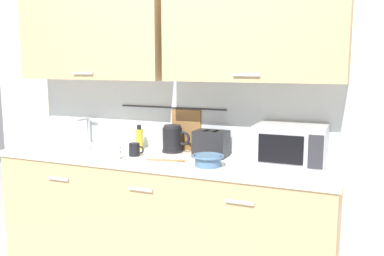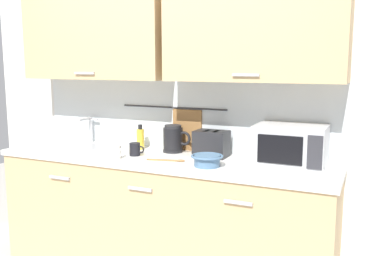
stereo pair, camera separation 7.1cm
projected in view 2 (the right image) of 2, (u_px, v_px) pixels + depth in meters
counter_unit at (161, 214)px, 3.14m from camera, size 2.53×0.64×0.90m
back_wall_assembly at (175, 70)px, 3.18m from camera, size 3.70×0.41×2.50m
sink_faucet at (89, 126)px, 3.57m from camera, size 0.09×0.17×0.22m
microwave at (291, 145)px, 2.77m from camera, size 0.46×0.35×0.27m
electric_kettle at (174, 139)px, 3.20m from camera, size 0.23×0.16×0.21m
dish_soap_bottle at (140, 138)px, 3.31m from camera, size 0.06×0.06×0.20m
mug_near_sink at (116, 152)px, 2.99m from camera, size 0.12×0.08×0.09m
mixing_bowl at (207, 160)px, 2.76m from camera, size 0.21×0.21×0.08m
toaster at (211, 144)px, 3.04m from camera, size 0.26×0.17×0.19m
mug_by_kettle at (135, 149)px, 3.08m from camera, size 0.12×0.08×0.09m
wooden_spoon at (171, 160)px, 2.91m from camera, size 0.27×0.09×0.01m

